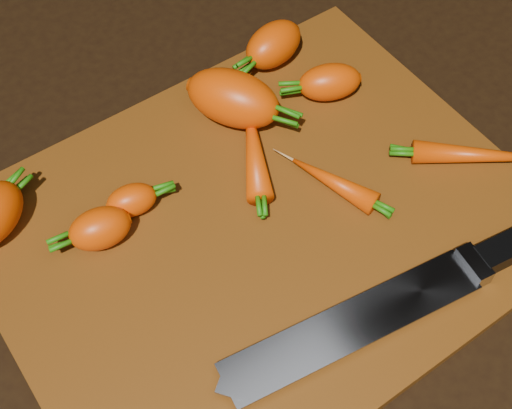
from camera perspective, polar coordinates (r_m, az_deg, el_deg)
ground at (r=0.69m, az=0.48°, el=-2.20°), size 2.00×2.00×0.01m
cutting_board at (r=0.68m, az=0.48°, el=-1.71°), size 0.50×0.40×0.01m
carrot_1 at (r=0.67m, az=-12.37°, el=-1.88°), size 0.06×0.05×0.04m
carrot_2 at (r=0.74m, az=-1.85°, el=8.49°), size 0.10×0.12×0.06m
carrot_3 at (r=0.80m, az=1.41°, el=12.68°), size 0.08×0.06×0.05m
carrot_4 at (r=0.68m, az=-9.91°, el=0.34°), size 0.05×0.04×0.03m
carrot_5 at (r=0.77m, az=5.91°, el=9.72°), size 0.08×0.06×0.04m
carrot_6 at (r=0.71m, az=-0.20°, el=4.68°), size 0.09×0.12×0.03m
carrot_7 at (r=0.74m, az=17.61°, el=3.78°), size 0.12×0.10×0.02m
carrot_8 at (r=0.69m, az=6.19°, el=1.82°), size 0.05×0.09×0.02m
knife at (r=0.63m, az=9.57°, el=-8.58°), size 0.39×0.09×0.02m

